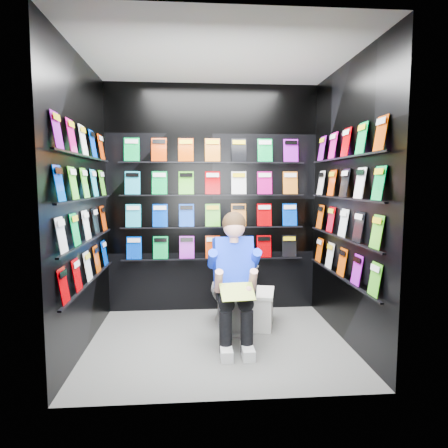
{
  "coord_description": "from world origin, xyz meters",
  "views": [
    {
      "loc": [
        -0.23,
        -3.59,
        1.5
      ],
      "look_at": [
        0.07,
        0.15,
        1.1
      ],
      "focal_mm": 32.0,
      "sensor_mm": 36.0,
      "label": 1
    }
  ],
  "objects": [
    {
      "name": "held_comic",
      "position": [
        0.14,
        -0.34,
        0.58
      ],
      "size": [
        0.3,
        0.19,
        0.12
      ],
      "primitive_type": "cube",
      "rotation": [
        -0.96,
        0.0,
        0.1
      ],
      "color": "green",
      "rests_on": "reader"
    },
    {
      "name": "wall_right",
      "position": [
        1.2,
        0.0,
        1.3
      ],
      "size": [
        0.04,
        2.0,
        2.6
      ],
      "primitive_type": "cube",
      "color": "black",
      "rests_on": "floor"
    },
    {
      "name": "toilet",
      "position": [
        0.14,
        0.39,
        0.37
      ],
      "size": [
        0.49,
        0.79,
        0.73
      ],
      "primitive_type": "imported",
      "rotation": [
        0.0,
        0.0,
        3.24
      ],
      "color": "silver",
      "rests_on": "floor"
    },
    {
      "name": "comics_back",
      "position": [
        0.0,
        0.97,
        1.31
      ],
      "size": [
        2.1,
        0.06,
        1.37
      ],
      "primitive_type": null,
      "color": "#C73404",
      "rests_on": "wall_back"
    },
    {
      "name": "wall_front",
      "position": [
        0.0,
        -1.0,
        1.3
      ],
      "size": [
        2.4,
        0.04,
        2.6
      ],
      "primitive_type": "cube",
      "color": "black",
      "rests_on": "floor"
    },
    {
      "name": "floor",
      "position": [
        0.0,
        0.0,
        0.0
      ],
      "size": [
        2.4,
        2.4,
        0.0
      ],
      "primitive_type": "plane",
      "color": "slate",
      "rests_on": "ground"
    },
    {
      "name": "ceiling",
      "position": [
        0.0,
        0.0,
        2.6
      ],
      "size": [
        2.4,
        2.4,
        0.0
      ],
      "primitive_type": "plane",
      "color": "white",
      "rests_on": "floor"
    },
    {
      "name": "reader",
      "position": [
        0.14,
        0.01,
        0.74
      ],
      "size": [
        0.55,
        0.75,
        1.3
      ],
      "primitive_type": null,
      "rotation": [
        0.0,
        0.0,
        0.1
      ],
      "color": "#102EE5",
      "rests_on": "toilet"
    },
    {
      "name": "comics_left",
      "position": [
        -1.17,
        0.0,
        1.31
      ],
      "size": [
        0.06,
        1.7,
        1.37
      ],
      "primitive_type": null,
      "color": "#C73404",
      "rests_on": "wall_left"
    },
    {
      "name": "longbox_lid",
      "position": [
        0.47,
        0.41,
        0.35
      ],
      "size": [
        0.37,
        0.52,
        0.03
      ],
      "primitive_type": "cube",
      "rotation": [
        0.0,
        0.0,
        -0.24
      ],
      "color": "silver",
      "rests_on": "longbox"
    },
    {
      "name": "wall_left",
      "position": [
        -1.2,
        0.0,
        1.3
      ],
      "size": [
        0.04,
        2.0,
        2.6
      ],
      "primitive_type": "cube",
      "color": "black",
      "rests_on": "floor"
    },
    {
      "name": "comics_right",
      "position": [
        1.17,
        0.0,
        1.31
      ],
      "size": [
        0.06,
        1.7,
        1.37
      ],
      "primitive_type": null,
      "color": "#C73404",
      "rests_on": "wall_right"
    },
    {
      "name": "wall_back",
      "position": [
        0.0,
        1.0,
        1.3
      ],
      "size": [
        2.4,
        0.04,
        2.6
      ],
      "primitive_type": "cube",
      "color": "black",
      "rests_on": "floor"
    },
    {
      "name": "longbox",
      "position": [
        0.47,
        0.41,
        0.17
      ],
      "size": [
        0.34,
        0.49,
        0.34
      ],
      "primitive_type": "cube",
      "rotation": [
        0.0,
        0.0,
        -0.24
      ],
      "color": "silver",
      "rests_on": "floor"
    }
  ]
}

